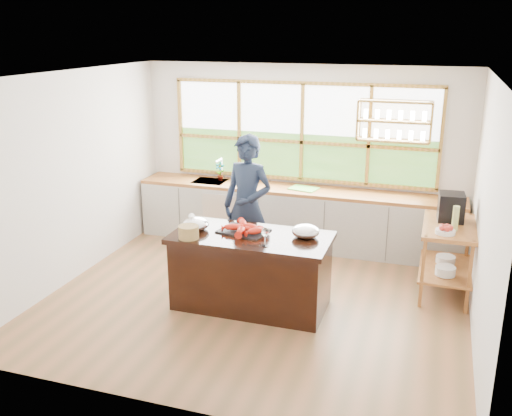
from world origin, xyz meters
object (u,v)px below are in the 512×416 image
at_px(island, 251,271).
at_px(wicker_basket, 189,232).
at_px(cook, 248,206).
at_px(espresso_machine, 451,207).

relative_size(island, wicker_basket, 7.93).
xyz_separation_m(cook, wicker_basket, (-0.30, -1.21, 0.02)).
height_order(island, cook, cook).
bearing_deg(espresso_machine, island, -153.83).
bearing_deg(espresso_machine, cook, -175.56).
height_order(cook, espresso_machine, cook).
bearing_deg(cook, espresso_machine, 19.90).
relative_size(cook, espresso_machine, 5.45).
bearing_deg(wicker_basket, island, 25.67).
height_order(espresso_machine, wicker_basket, espresso_machine).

